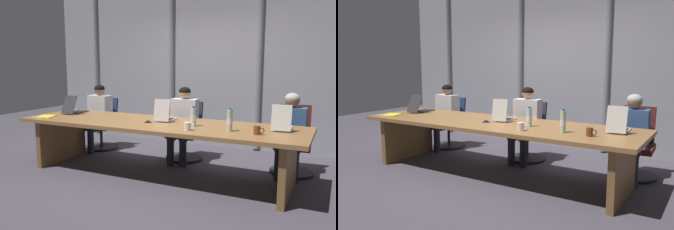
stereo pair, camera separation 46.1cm
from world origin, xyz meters
TOP-DOWN VIEW (x-y plane):
  - ground_plane at (0.00, 0.00)m, footprint 13.69×13.69m
  - conference_table at (0.00, 0.00)m, footprint 3.97×1.15m
  - curtain_backdrop at (0.00, 2.08)m, footprint 6.84×0.17m
  - laptop_left_end at (-1.60, 0.19)m, footprint 0.27×0.49m
  - laptop_left_mid at (0.03, 0.17)m, footprint 0.26×0.41m
  - laptop_center at (1.61, 0.21)m, footprint 0.26×0.44m
  - office_chair_left_end at (-1.66, 0.97)m, footprint 0.60×0.60m
  - office_chair_left_mid at (0.00, 0.97)m, footprint 0.60×0.60m
  - office_chair_center at (1.66, 0.97)m, footprint 0.60×0.60m
  - person_left_end at (-1.65, 0.82)m, footprint 0.44×0.56m
  - person_left_mid at (0.02, 0.82)m, footprint 0.45×0.57m
  - person_center at (1.63, 0.82)m, footprint 0.42×0.55m
  - water_bottle_primary at (0.55, -0.04)m, footprint 0.07×0.07m
  - water_bottle_secondary at (1.07, -0.17)m, footprint 0.07×0.07m
  - coffee_mug_near at (0.60, -0.33)m, footprint 0.14×0.09m
  - coffee_mug_far at (1.40, -0.21)m, footprint 0.12×0.08m
  - conference_mic_left_side at (-0.11, -0.07)m, footprint 0.11×0.11m
  - spiral_notepad at (-1.71, -0.34)m, footprint 0.31×0.36m

SIDE VIEW (x-z plane):
  - ground_plane at x=0.00m, z-range 0.00..0.00m
  - office_chair_left_end at x=-1.66m, z-range -0.11..0.79m
  - office_chair_left_mid at x=0.00m, z-range -0.12..0.81m
  - office_chair_center at x=1.66m, z-range -0.13..0.83m
  - conference_table at x=0.00m, z-range 0.23..0.98m
  - person_center at x=1.63m, z-range 0.08..1.23m
  - person_left_end at x=-1.65m, z-range 0.07..1.24m
  - person_left_mid at x=0.02m, z-range 0.08..1.25m
  - spiral_notepad at x=-1.71m, z-range 0.74..0.77m
  - conference_mic_left_side at x=-0.11m, z-range 0.75..0.78m
  - coffee_mug_near at x=0.60m, z-range 0.75..0.85m
  - coffee_mug_far at x=1.40m, z-range 0.75..0.85m
  - laptop_left_end at x=-1.60m, z-range 0.66..0.95m
  - laptop_left_mid at x=0.03m, z-range 0.65..0.97m
  - laptop_center at x=1.61m, z-range 0.65..0.97m
  - water_bottle_primary at x=0.55m, z-range 0.74..1.00m
  - water_bottle_secondary at x=1.07m, z-range 0.74..1.02m
  - curtain_backdrop at x=0.00m, z-range 0.00..3.08m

